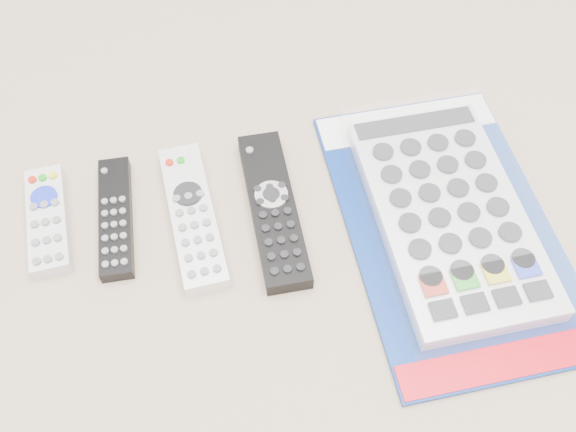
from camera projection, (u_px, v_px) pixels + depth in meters
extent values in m
plane|color=tan|center=(262.00, 212.00, 0.73)|extent=(5.00, 5.00, 0.00)
cube|color=silver|center=(48.00, 220.00, 0.71)|extent=(0.05, 0.14, 0.02)
cylinder|color=#1B2CCB|center=(44.00, 197.00, 0.71)|extent=(0.03, 0.03, 0.00)
cube|color=black|center=(116.00, 217.00, 0.71)|extent=(0.04, 0.16, 0.02)
cube|color=silver|center=(193.00, 215.00, 0.71)|extent=(0.06, 0.19, 0.02)
cylinder|color=black|center=(188.00, 194.00, 0.72)|extent=(0.03, 0.03, 0.00)
cube|color=black|center=(273.00, 208.00, 0.72)|extent=(0.05, 0.21, 0.02)
cylinder|color=silver|center=(271.00, 195.00, 0.71)|extent=(0.04, 0.04, 0.00)
cube|color=navy|center=(448.00, 226.00, 0.71)|extent=(0.23, 0.37, 0.01)
cube|color=white|center=(406.00, 122.00, 0.79)|extent=(0.22, 0.05, 0.00)
cube|color=red|center=(506.00, 362.00, 0.62)|extent=(0.22, 0.04, 0.00)
cube|color=silver|center=(449.00, 215.00, 0.70)|extent=(0.16, 0.28, 0.02)
cube|color=white|center=(451.00, 210.00, 0.70)|extent=(0.18, 0.30, 0.04)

